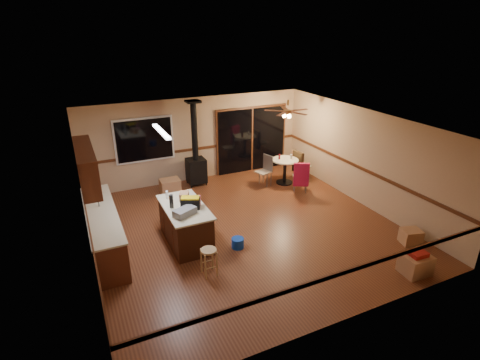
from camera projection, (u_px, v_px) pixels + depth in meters
floor at (245, 227)px, 9.18m from camera, size 7.00×7.00×0.00m
ceiling at (246, 124)px, 8.17m from camera, size 7.00×7.00×0.00m
wall_back at (196, 139)px, 11.60m from camera, size 7.00×0.00×7.00m
wall_front at (344, 258)px, 5.75m from camera, size 7.00×0.00×7.00m
wall_left at (85, 208)px, 7.31m from camera, size 0.00×7.00×7.00m
wall_right at (363, 157)px, 10.04m from camera, size 0.00×7.00×7.00m
chair_rail at (245, 190)px, 8.79m from camera, size 7.00×7.00×0.08m
window at (144, 140)px, 10.86m from camera, size 1.72×0.10×1.32m
sliding_door at (252, 140)px, 12.40m from camera, size 2.52×0.10×2.10m
lower_cabinets at (104, 231)px, 8.18m from camera, size 0.60×3.00×0.86m
countertop at (101, 213)px, 8.01m from camera, size 0.64×3.04×0.04m
upper_cabinets at (86, 166)px, 7.73m from camera, size 0.35×2.00×0.80m
kitchen_island at (185, 224)px, 8.42m from camera, size 0.88×1.68×0.90m
wood_stove at (196, 162)px, 11.37m from camera, size 0.55×0.50×2.52m
ceiling_fan at (288, 113)px, 10.88m from camera, size 0.24×0.24×0.55m
fluorescent_strip at (161, 132)px, 7.74m from camera, size 0.10×1.20×0.04m
toolbox_grey at (185, 212)px, 7.85m from camera, size 0.54×0.44×0.15m
toolbox_black at (190, 203)px, 8.14m from camera, size 0.47×0.37×0.23m
toolbox_yellow_lid at (190, 198)px, 8.09m from camera, size 0.43×0.34×0.03m
box_on_island at (184, 196)px, 8.53m from camera, size 0.28×0.32×0.18m
bottle_dark at (171, 201)px, 8.14m from camera, size 0.09×0.09×0.30m
bottle_pink at (199, 200)px, 8.25m from camera, size 0.10×0.10×0.24m
bottle_white at (167, 195)px, 8.58m from camera, size 0.07×0.07×0.19m
bar_stool at (209, 262)px, 7.38m from camera, size 0.31×0.31×0.57m
blue_bucket at (238, 243)px, 8.32m from camera, size 0.32×0.32×0.23m
dining_table at (285, 167)px, 11.53m from camera, size 0.81×0.81×0.78m
glass_red at (279, 157)px, 11.43m from camera, size 0.06×0.06×0.16m
glass_cream at (291, 157)px, 11.44m from camera, size 0.07×0.07×0.15m
chair_left at (266, 167)px, 11.38m from camera, size 0.50×0.49×0.51m
chair_near at (301, 174)px, 10.79m from camera, size 0.58×0.60×0.70m
chair_right at (299, 162)px, 11.74m from camera, size 0.49×0.46×0.70m
box_under_window at (170, 187)px, 10.91m from camera, size 0.57×0.46×0.45m
box_corner_a at (415, 264)px, 7.44m from camera, size 0.57×0.49×0.41m
box_corner_b at (411, 236)px, 8.47m from camera, size 0.50×0.46×0.34m
box_small_red at (418, 253)px, 7.34m from camera, size 0.35×0.30×0.09m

